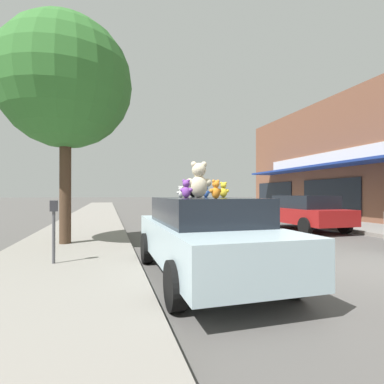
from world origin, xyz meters
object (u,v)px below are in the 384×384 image
Objects in this scene: teddy_bear_brown at (186,191)px; street_tree at (66,83)px; plush_art_car at (205,234)px; teddy_bear_yellow at (223,190)px; teddy_bear_giant at (199,180)px; teddy_bear_black at (193,189)px; teddy_bear_orange at (216,190)px; parking_meter at (54,223)px; teddy_bear_blue at (206,192)px; teddy_bear_purple at (186,189)px; teddy_bear_white at (181,192)px; parked_car_far_center at (304,212)px; teddy_bear_pink at (198,189)px.

street_tree is (-2.76, 3.00, 3.08)m from teddy_bear_brown.
teddy_bear_yellow is (0.62, 0.63, 0.84)m from plush_art_car.
teddy_bear_black is (0.04, 0.54, -0.16)m from teddy_bear_giant.
parking_meter is at bearing -54.97° from teddy_bear_orange.
teddy_bear_blue is (-0.33, 0.19, -0.03)m from teddy_bear_yellow.
teddy_bear_white is at bearing -48.00° from teddy_bear_purple.
teddy_bear_yellow is 0.26× the size of parking_meter.
street_tree is at bearing -20.82° from teddy_bear_brown.
parked_car_far_center is at bearing -154.27° from teddy_bear_white.
parking_meter is at bearing 30.14° from teddy_bear_pink.
teddy_bear_black is 0.28m from teddy_bear_blue.
parked_car_far_center is (6.56, 5.06, -0.79)m from teddy_bear_white.
teddy_bear_yellow is 1.12× the size of teddy_bear_orange.
teddy_bear_black is 1.33× the size of teddy_bear_brown.
teddy_bear_pink reaches higher than plush_art_car.
teddy_bear_orange is at bearing 83.05° from teddy_bear_yellow.
teddy_bear_yellow is at bearing 169.45° from teddy_bear_black.
teddy_bear_blue is 0.06× the size of parked_car_far_center.
teddy_bear_pink is 3.08m from parking_meter.
teddy_bear_yellow is at bearing -11.03° from parking_meter.
teddy_bear_blue is (0.43, 1.78, -0.02)m from teddy_bear_orange.
plush_art_car is at bearing -153.89° from teddy_bear_purple.
plush_art_car is 1.22m from teddy_bear_yellow.
plush_art_car reaches higher than parking_meter.
parking_meter is at bearing 14.08° from teddy_bear_purple.
teddy_bear_black is 1.28× the size of teddy_bear_orange.
teddy_bear_white is 0.18× the size of parking_meter.
teddy_bear_orange is (-0.35, -2.08, -0.04)m from teddy_bear_pink.
teddy_bear_orange is 0.07× the size of parked_car_far_center.
teddy_bear_brown is (-0.19, -0.10, -0.04)m from teddy_bear_black.
teddy_bear_giant is 5.35m from street_tree.
teddy_bear_black is 0.66m from teddy_bear_yellow.
plush_art_car is 11.89× the size of teddy_bear_pink.
teddy_bear_brown is at bearing 70.87° from teddy_bear_pink.
teddy_bear_purple is (-0.34, -0.33, -0.18)m from teddy_bear_giant.
teddy_bear_pink reaches higher than teddy_bear_yellow.
parking_meter is (-2.65, 2.26, -0.66)m from teddy_bear_orange.
street_tree reaches higher than teddy_bear_brown.
teddy_bear_giant is at bearing 64.05° from teddy_bear_blue.
teddy_bear_black is at bearing -44.51° from street_tree.
street_tree is at bearing -34.79° from teddy_bear_blue.
teddy_bear_giant reaches higher than plush_art_car.
teddy_bear_orange is 3.54m from parking_meter.
teddy_bear_pink reaches higher than teddy_bear_orange.
teddy_bear_giant is 0.54m from teddy_bear_blue.
teddy_bear_black reaches higher than parked_car_far_center.
teddy_bear_brown is at bearing 4.21° from teddy_bear_blue.
teddy_bear_pink is at bearing -41.39° from street_tree.
parking_meter is at bearing 12.22° from teddy_bear_black.
teddy_bear_brown is 5.11m from street_tree.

